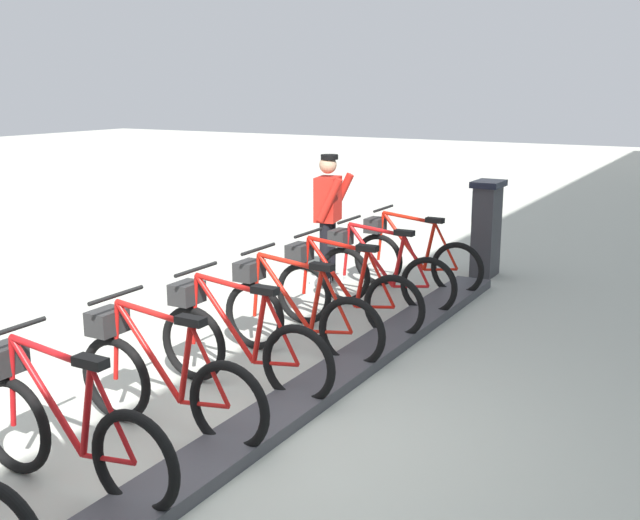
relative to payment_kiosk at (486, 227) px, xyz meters
The scene contains 11 objects.
ground_plane 5.65m from the payment_kiosk, 90.54° to the left, with size 60.00×60.00×0.00m, color beige.
dock_rail_base 5.64m from the payment_kiosk, 90.54° to the left, with size 0.44×10.06×0.10m, color #47474C.
payment_kiosk is the anchor object (origin of this frame).
bike_docked_0 1.33m from the payment_kiosk, 64.16° to the left, with size 1.72×0.54×1.02m.
bike_docked_1 2.20m from the payment_kiosk, 74.81° to the left, with size 1.72×0.54×1.02m.
bike_docked_2 3.09m from the payment_kiosk, 79.32° to the left, with size 1.72×0.54×1.02m.
bike_docked_3 4.01m from the payment_kiosk, 81.78° to the left, with size 1.72×0.54×1.02m.
bike_docked_4 4.92m from the payment_kiosk, 83.32° to the left, with size 1.72×0.54×1.02m.
bike_docked_5 5.84m from the payment_kiosk, 84.38° to the left, with size 1.72×0.54×1.02m.
bike_docked_6 6.76m from the payment_kiosk, 85.15° to the left, with size 1.72×0.54×1.02m.
worker_near_rack 2.16m from the payment_kiosk, 40.87° to the left, with size 0.50×0.68×1.66m.
Camera 1 is at (-2.94, 4.13, 2.50)m, focal length 42.66 mm.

